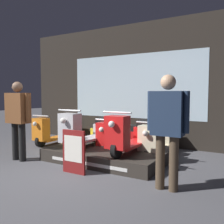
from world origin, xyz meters
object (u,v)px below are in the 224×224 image
scooter_backrow_1 (86,134)px  scooter_display_left (88,131)px  price_sign_board (74,152)px  scooter_backrow_2 (120,138)px  person_right_browsing (168,123)px  person_left_browsing (18,114)px  scooter_display_right (132,135)px  scooter_backrow_0 (57,131)px  scooter_backrow_3 (159,142)px

scooter_backrow_1 → scooter_display_left: bearing=-51.2°
price_sign_board → scooter_backrow_1: bearing=120.8°
scooter_backrow_2 → person_right_browsing: bearing=-45.7°
scooter_backrow_1 → person_right_browsing: size_ratio=1.02×
person_right_browsing → person_left_browsing: bearing=180.0°
scooter_display_right → scooter_backrow_0: size_ratio=1.00×
scooter_backrow_3 → scooter_backrow_1: bearing=180.0°
price_sign_board → scooter_backrow_3: bearing=65.2°
scooter_display_left → scooter_display_right: 1.05m
scooter_display_left → scooter_backrow_2: 0.89m
scooter_backrow_3 → person_right_browsing: size_ratio=1.02×
scooter_backrow_2 → person_right_browsing: (1.71, -1.75, 0.63)m
scooter_display_left → scooter_backrow_0: 1.81m
scooter_display_left → person_left_browsing: 1.46m
scooter_display_left → scooter_backrow_1: scooter_display_left is taller
scooter_backrow_2 → scooter_backrow_3: size_ratio=1.00×
scooter_backrow_2 → price_sign_board: bearing=-86.2°
scooter_display_right → scooter_backrow_2: bearing=131.9°
scooter_backrow_2 → scooter_backrow_1: bearing=180.0°
scooter_display_left → scooter_backrow_2: (0.35, 0.79, -0.24)m
person_left_browsing → person_right_browsing: 3.08m
scooter_backrow_0 → scooter_backrow_1: size_ratio=1.00×
scooter_display_left → person_right_browsing: person_right_browsing is taller
scooter_backrow_1 → person_left_browsing: size_ratio=1.04×
person_left_browsing → scooter_backrow_3: bearing=36.8°
scooter_backrow_0 → scooter_backrow_2: (1.96, 0.00, 0.00)m
person_right_browsing → scooter_backrow_1: bearing=146.9°
scooter_backrow_0 → scooter_backrow_1: same height
scooter_display_right → price_sign_board: size_ratio=2.23×
scooter_backrow_0 → scooter_display_left: bearing=-26.0°
person_left_browsing → scooter_display_left: bearing=43.5°
scooter_backrow_3 → scooter_display_right: bearing=-109.2°
scooter_display_left → scooter_backrow_2: size_ratio=1.00×
scooter_backrow_0 → scooter_backrow_3: same height
scooter_backrow_1 → scooter_display_right: bearing=-25.0°
person_left_browsing → person_right_browsing: bearing=0.0°
scooter_backrow_1 → price_sign_board: size_ratio=2.23×
scooter_backrow_0 → person_left_browsing: bearing=-71.4°
scooter_display_right → price_sign_board: scooter_display_right is taller
person_right_browsing → price_sign_board: (-1.59, -0.09, -0.58)m
scooter_display_left → scooter_backrow_0: size_ratio=1.00×
scooter_backrow_1 → scooter_backrow_3: 1.96m
scooter_backrow_2 → person_left_browsing: bearing=-127.9°
scooter_display_right → scooter_backrow_0: (-2.66, 0.79, -0.24)m
scooter_backrow_0 → scooter_backrow_3: (2.93, 0.00, 0.00)m
scooter_display_left → scooter_display_right: same height
scooter_backrow_1 → scooter_backrow_3: bearing=0.0°
scooter_display_left → person_left_browsing: size_ratio=1.04×
person_right_browsing → price_sign_board: size_ratio=2.18×
scooter_display_left → scooter_backrow_1: size_ratio=1.00×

